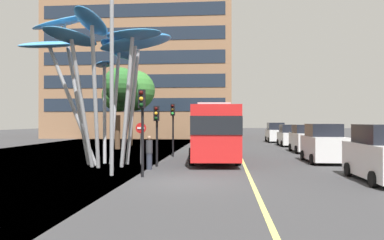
# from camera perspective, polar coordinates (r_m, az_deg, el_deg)

# --- Properties ---
(ground) EXTENTS (120.00, 240.00, 0.10)m
(ground) POSITION_cam_1_polar(r_m,az_deg,el_deg) (15.41, -3.74, -9.44)
(ground) COLOR #38383A
(red_bus) EXTENTS (3.25, 9.97, 3.52)m
(red_bus) POSITION_cam_1_polar(r_m,az_deg,el_deg) (23.56, 3.23, -1.40)
(red_bus) COLOR red
(red_bus) RESTS_ON ground
(leaf_sculpture) EXTENTS (8.55, 7.94, 8.62)m
(leaf_sculpture) POSITION_cam_1_polar(r_m,az_deg,el_deg) (21.73, -13.45, 10.36)
(leaf_sculpture) COLOR #9EA0A5
(leaf_sculpture) RESTS_ON ground
(traffic_light_kerb_near) EXTENTS (0.28, 0.42, 3.79)m
(traffic_light_kerb_near) POSITION_cam_1_polar(r_m,az_deg,el_deg) (16.47, -7.54, 0.90)
(traffic_light_kerb_near) COLOR black
(traffic_light_kerb_near) RESTS_ON ground
(traffic_light_kerb_far) EXTENTS (0.28, 0.42, 3.24)m
(traffic_light_kerb_far) POSITION_cam_1_polar(r_m,az_deg,el_deg) (20.22, -5.37, -0.39)
(traffic_light_kerb_far) COLOR black
(traffic_light_kerb_far) RESTS_ON ground
(traffic_light_island_mid) EXTENTS (0.28, 0.42, 3.61)m
(traffic_light_island_mid) POSITION_cam_1_polar(r_m,az_deg,el_deg) (25.79, -2.91, 0.23)
(traffic_light_island_mid) COLOR black
(traffic_light_island_mid) RESTS_ON ground
(car_parked_near) EXTENTS (2.04, 4.57, 2.30)m
(car_parked_near) POSITION_cam_1_polar(r_m,az_deg,el_deg) (17.11, 26.86, -4.70)
(car_parked_near) COLOR silver
(car_parked_near) RESTS_ON ground
(car_parked_mid) EXTENTS (2.06, 4.05, 2.28)m
(car_parked_mid) POSITION_cam_1_polar(r_m,az_deg,el_deg) (23.55, 19.19, -3.48)
(car_parked_mid) COLOR silver
(car_parked_mid) RESTS_ON ground
(car_parked_far) EXTENTS (1.98, 4.24, 2.15)m
(car_parked_far) POSITION_cam_1_polar(r_m,az_deg,el_deg) (30.84, 16.66, -2.79)
(car_parked_far) COLOR silver
(car_parked_far) RESTS_ON ground
(car_side_street) EXTENTS (2.04, 4.37, 2.09)m
(car_side_street) POSITION_cam_1_polar(r_m,az_deg,el_deg) (38.21, 14.48, -2.35)
(car_side_street) COLOR silver
(car_side_street) RESTS_ON ground
(car_far_side) EXTENTS (2.07, 4.45, 2.26)m
(car_far_side) POSITION_cam_1_polar(r_m,az_deg,el_deg) (45.01, 12.48, -1.92)
(car_far_side) COLOR silver
(car_far_side) RESTS_ON ground
(street_lamp) EXTENTS (1.65, 0.44, 8.95)m
(street_lamp) POSITION_cam_1_polar(r_m,az_deg,el_deg) (17.44, -10.97, 10.24)
(street_lamp) COLOR gray
(street_lamp) RESTS_ON ground
(tree_pavement_near) EXTENTS (3.41, 4.62, 6.99)m
(tree_pavement_near) POSITION_cam_1_polar(r_m,az_deg,el_deg) (33.64, -10.54, 4.74)
(tree_pavement_near) COLOR brown
(tree_pavement_near) RESTS_ON ground
(tree_pavement_far) EXTENTS (5.35, 4.24, 7.53)m
(tree_pavement_far) POSITION_cam_1_polar(r_m,az_deg,el_deg) (38.64, -9.13, 4.08)
(tree_pavement_far) COLOR brown
(tree_pavement_far) RESTS_ON ground
(pedestrian) EXTENTS (0.34, 0.34, 1.70)m
(pedestrian) POSITION_cam_1_polar(r_m,az_deg,el_deg) (19.22, -6.46, -4.89)
(pedestrian) COLOR #2D3342
(pedestrian) RESTS_ON ground
(no_entry_sign) EXTENTS (0.60, 0.12, 2.34)m
(no_entry_sign) POSITION_cam_1_polar(r_m,az_deg,el_deg) (21.49, -7.70, -2.48)
(no_entry_sign) COLOR gray
(no_entry_sign) RESTS_ON ground
(backdrop_building) EXTENTS (26.61, 16.01, 25.63)m
(backdrop_building) POSITION_cam_1_polar(r_m,az_deg,el_deg) (60.40, -7.07, 9.73)
(backdrop_building) COLOR #936B4C
(backdrop_building) RESTS_ON ground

